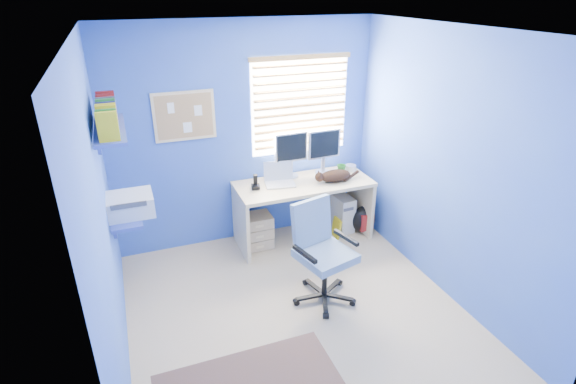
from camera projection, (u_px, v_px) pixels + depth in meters
name	position (u px, v px, depth m)	size (l,w,h in m)	color
floor	(298.00, 314.00, 4.19)	(3.00, 3.20, 0.00)	tan
ceiling	(301.00, 31.00, 3.14)	(3.00, 3.20, 0.00)	white
wall_back	(245.00, 136.00, 5.02)	(3.00, 0.01, 2.50)	blue
wall_front	(416.00, 315.00, 2.30)	(3.00, 0.01, 2.50)	blue
wall_left	(103.00, 224.00, 3.18)	(0.01, 3.20, 2.50)	blue
wall_right	(449.00, 168.00, 4.15)	(0.01, 3.20, 2.50)	blue
desk	(303.00, 211.00, 5.28)	(1.56, 0.65, 0.74)	#DBBE84
laptop	(280.00, 176.00, 5.02)	(0.33, 0.26, 0.22)	silver
monitor_left	(291.00, 155.00, 5.17)	(0.40, 0.12, 0.54)	silver
monitor_right	(323.00, 152.00, 5.27)	(0.40, 0.12, 0.54)	silver
phone	(255.00, 181.00, 4.94)	(0.09, 0.11, 0.17)	black
mug	(341.00, 169.00, 5.37)	(0.10, 0.09, 0.10)	#267F26
cd_spindle	(351.00, 168.00, 5.44)	(0.13, 0.13, 0.07)	silver
cat	(335.00, 176.00, 5.13)	(0.37, 0.20, 0.13)	black
tower_pc	(340.00, 211.00, 5.60)	(0.19, 0.44, 0.45)	beige
drawer_boxes	(256.00, 231.00, 5.20)	(0.35, 0.28, 0.41)	#D0B285
yellow_book	(336.00, 228.00, 5.43)	(0.03, 0.17, 0.24)	yellow
backpack	(364.00, 219.00, 5.51)	(0.30, 0.23, 0.35)	black
office_chair	(322.00, 265.00, 4.28)	(0.70, 0.70, 0.98)	black
window_blinds	(300.00, 106.00, 5.08)	(1.15, 0.05, 1.10)	white
corkboard	(184.00, 116.00, 4.67)	(0.64, 0.02, 0.52)	#DBBE84
wall_shelves	(117.00, 162.00, 3.78)	(0.42, 0.90, 1.05)	#3C4EAC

